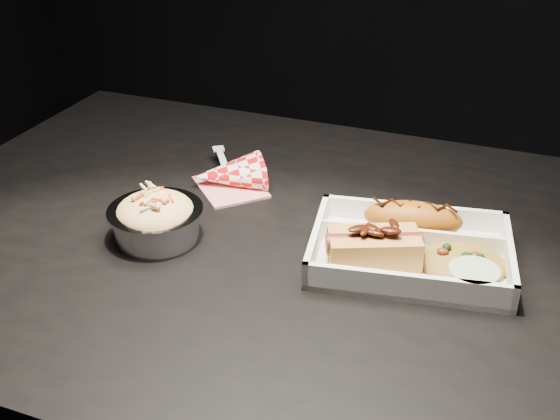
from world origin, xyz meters
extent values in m
cube|color=black|center=(0.00, 0.00, 0.73)|extent=(1.20, 0.80, 0.03)
cylinder|color=black|center=(-0.55, 0.35, 0.36)|extent=(0.05, 0.05, 0.72)
cube|color=silver|center=(0.14, -0.01, 0.75)|extent=(0.28, 0.22, 0.01)
cube|color=silver|center=(0.13, 0.08, 0.77)|extent=(0.25, 0.05, 0.04)
cube|color=silver|center=(0.16, -0.09, 0.77)|extent=(0.25, 0.05, 0.04)
cube|color=silver|center=(0.02, -0.03, 0.77)|extent=(0.04, 0.18, 0.04)
cube|color=silver|center=(0.26, 0.02, 0.77)|extent=(0.04, 0.18, 0.04)
cube|color=silver|center=(0.14, 0.02, 0.77)|extent=(0.23, 0.05, 0.03)
ellipsoid|color=#9D510F|center=(0.13, 0.05, 0.78)|extent=(0.14, 0.07, 0.05)
cube|color=#C88E44|center=(0.11, -0.05, 0.78)|extent=(0.11, 0.07, 0.04)
cube|color=#C88E44|center=(0.09, -0.02, 0.78)|extent=(0.11, 0.07, 0.04)
cylinder|color=maroon|center=(0.10, -0.04, 0.79)|extent=(0.12, 0.07, 0.03)
ellipsoid|color=olive|center=(0.21, 0.00, 0.77)|extent=(0.13, 0.11, 0.03)
cylinder|color=#AFC696|center=(0.23, -0.05, 0.77)|extent=(0.06, 0.06, 0.03)
cylinder|color=silver|center=(-0.19, -0.07, 0.77)|extent=(0.11, 0.11, 0.04)
cylinder|color=silver|center=(-0.19, -0.07, 0.79)|extent=(0.13, 0.13, 0.01)
ellipsoid|color=beige|center=(-0.19, -0.07, 0.79)|extent=(0.10, 0.10, 0.04)
cube|color=red|center=(-0.16, 0.10, 0.75)|extent=(0.14, 0.14, 0.00)
cone|color=red|center=(-0.17, 0.11, 0.77)|extent=(0.15, 0.14, 0.10)
cube|color=white|center=(-0.20, 0.15, 0.77)|extent=(0.04, 0.06, 0.00)
cube|color=white|center=(-0.22, 0.18, 0.77)|extent=(0.02, 0.02, 0.00)
camera|label=1|loc=(0.26, -0.77, 1.25)|focal=45.00mm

